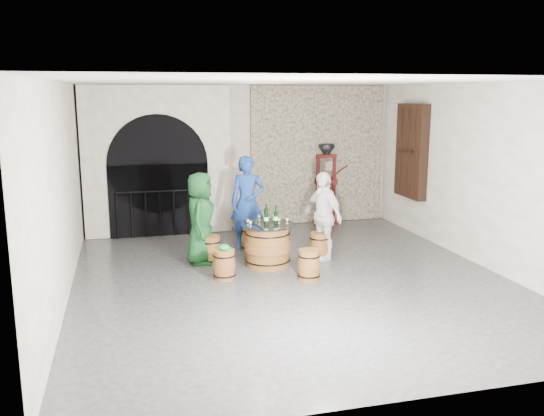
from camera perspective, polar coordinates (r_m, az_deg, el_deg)
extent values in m
plane|color=#2D2D30|center=(9.64, 1.84, -6.99)|extent=(8.00, 8.00, 0.00)
plane|color=silver|center=(13.11, -3.03, 5.09)|extent=(8.00, 0.00, 8.00)
plane|color=silver|center=(5.62, 13.47, -3.82)|extent=(8.00, 0.00, 8.00)
plane|color=silver|center=(8.94, -20.17, 1.42)|extent=(0.00, 8.00, 8.00)
plane|color=silver|center=(10.77, 20.10, 3.02)|extent=(0.00, 8.00, 8.00)
plane|color=beige|center=(9.15, 1.97, 12.39)|extent=(8.00, 8.00, 0.00)
cube|color=tan|center=(13.52, 4.55, 5.26)|extent=(3.20, 0.12, 3.18)
cube|color=silver|center=(12.63, -11.31, 4.64)|extent=(3.10, 0.50, 3.18)
cube|color=black|center=(12.49, -11.09, 0.74)|extent=(2.10, 0.03, 1.55)
cylinder|color=black|center=(12.37, -11.23, 4.27)|extent=(2.10, 0.03, 2.10)
cylinder|color=black|center=(12.39, -11.11, 1.62)|extent=(1.79, 0.04, 0.04)
cylinder|color=black|center=(12.46, -15.12, -0.80)|extent=(0.02, 0.02, 0.98)
cylinder|color=black|center=(12.46, -13.75, -0.73)|extent=(0.02, 0.02, 0.98)
cylinder|color=black|center=(12.47, -12.38, -0.67)|extent=(0.02, 0.02, 0.98)
cylinder|color=black|center=(12.48, -11.02, -0.60)|extent=(0.02, 0.02, 0.98)
cylinder|color=black|center=(12.50, -9.66, -0.53)|extent=(0.02, 0.02, 0.98)
cylinder|color=black|center=(12.52, -8.30, -0.46)|extent=(0.02, 0.02, 0.98)
cylinder|color=black|center=(12.56, -6.96, -0.39)|extent=(0.02, 0.02, 0.98)
cube|color=black|center=(12.73, 13.66, 5.50)|extent=(0.20, 1.10, 2.00)
cube|color=black|center=(12.71, 13.46, 5.50)|extent=(0.06, 0.88, 1.76)
cube|color=black|center=(12.72, 13.58, 5.50)|extent=(0.22, 0.92, 0.06)
cube|color=black|center=(12.47, 14.20, 5.35)|extent=(0.22, 0.06, 1.80)
cube|color=black|center=(12.72, 13.58, 5.50)|extent=(0.22, 0.06, 1.80)
cube|color=black|center=(12.97, 12.98, 5.64)|extent=(0.22, 0.06, 1.80)
cylinder|color=brown|center=(10.23, -0.45, -3.79)|extent=(0.76, 0.76, 0.72)
cylinder|color=brown|center=(10.23, -0.45, -3.79)|extent=(0.81, 0.81, 0.16)
torus|color=black|center=(10.30, -0.45, -5.10)|extent=(0.81, 0.81, 0.02)
torus|color=black|center=(10.17, -0.45, -2.46)|extent=(0.81, 0.81, 0.02)
cylinder|color=brown|center=(10.14, -0.45, -1.77)|extent=(0.77, 0.77, 0.02)
cylinder|color=black|center=(10.13, -0.45, -1.64)|extent=(0.99, 0.99, 0.01)
cylinder|color=brown|center=(10.45, -6.10, -4.18)|extent=(0.34, 0.34, 0.49)
cylinder|color=brown|center=(10.45, -6.10, -4.18)|extent=(0.36, 0.36, 0.11)
torus|color=black|center=(10.50, -6.08, -5.05)|extent=(0.38, 0.38, 0.02)
torus|color=black|center=(10.41, -6.12, -3.30)|extent=(0.38, 0.38, 0.02)
cylinder|color=brown|center=(10.39, -6.13, -2.83)|extent=(0.35, 0.35, 0.02)
cylinder|color=brown|center=(11.22, -2.07, -3.04)|extent=(0.34, 0.34, 0.49)
cylinder|color=brown|center=(11.22, -2.07, -3.04)|extent=(0.36, 0.36, 0.11)
torus|color=black|center=(11.26, -2.06, -3.85)|extent=(0.38, 0.38, 0.02)
torus|color=black|center=(11.18, -2.07, -2.22)|extent=(0.38, 0.38, 0.02)
cylinder|color=brown|center=(11.16, -2.08, -1.78)|extent=(0.35, 0.35, 0.02)
cylinder|color=brown|center=(10.68, 4.72, -3.82)|extent=(0.34, 0.34, 0.49)
cylinder|color=brown|center=(10.68, 4.72, -3.82)|extent=(0.36, 0.36, 0.11)
torus|color=black|center=(10.72, 4.71, -4.67)|extent=(0.38, 0.38, 0.02)
torus|color=black|center=(10.64, 4.74, -2.96)|extent=(0.38, 0.38, 0.02)
cylinder|color=brown|center=(10.61, 4.75, -2.50)|extent=(0.35, 0.35, 0.02)
cylinder|color=brown|center=(9.54, 3.68, -5.68)|extent=(0.34, 0.34, 0.49)
cylinder|color=brown|center=(9.54, 3.68, -5.68)|extent=(0.36, 0.36, 0.11)
torus|color=black|center=(9.59, 3.67, -6.63)|extent=(0.38, 0.38, 0.02)
torus|color=black|center=(9.49, 3.69, -4.72)|extent=(0.38, 0.38, 0.02)
cylinder|color=brown|center=(9.47, 3.70, -4.21)|extent=(0.35, 0.35, 0.02)
cylinder|color=brown|center=(9.57, -4.74, -5.64)|extent=(0.34, 0.34, 0.49)
cylinder|color=brown|center=(9.57, -4.74, -5.64)|extent=(0.36, 0.36, 0.11)
torus|color=black|center=(9.61, -4.73, -6.59)|extent=(0.38, 0.38, 0.02)
torus|color=black|center=(9.52, -4.76, -4.69)|extent=(0.38, 0.38, 0.02)
cylinder|color=brown|center=(9.49, -4.77, -4.18)|extent=(0.35, 0.35, 0.02)
ellipsoid|color=#0D9136|center=(9.48, -4.77, -3.89)|extent=(0.18, 0.18, 0.10)
cylinder|color=#0D9136|center=(9.48, -4.26, -4.13)|extent=(0.12, 0.12, 0.01)
imported|color=#12411C|center=(10.36, -7.09, -1.02)|extent=(0.74, 0.93, 1.66)
imported|color=navy|center=(11.30, -2.44, 0.56)|extent=(0.72, 0.52, 1.83)
imported|color=white|center=(10.57, 5.06, -0.79)|extent=(0.71, 1.04, 1.63)
cylinder|color=black|center=(10.07, -0.57, -1.02)|extent=(0.07, 0.07, 0.22)
cylinder|color=white|center=(10.08, -0.57, -1.08)|extent=(0.08, 0.08, 0.06)
cone|color=black|center=(10.05, -0.57, -0.33)|extent=(0.07, 0.07, 0.05)
cylinder|color=black|center=(10.04, -0.57, -0.02)|extent=(0.03, 0.03, 0.07)
cylinder|color=black|center=(10.11, 0.37, -0.98)|extent=(0.07, 0.07, 0.22)
cylinder|color=white|center=(10.11, 0.37, -1.04)|extent=(0.08, 0.08, 0.06)
cone|color=black|center=(10.08, 0.37, -0.29)|extent=(0.07, 0.07, 0.05)
cylinder|color=black|center=(10.07, 0.37, 0.02)|extent=(0.03, 0.03, 0.07)
cylinder|color=black|center=(10.29, -0.59, -0.76)|extent=(0.07, 0.07, 0.22)
cylinder|color=white|center=(10.29, -0.59, -0.81)|extent=(0.08, 0.08, 0.06)
cone|color=black|center=(10.27, -0.60, -0.08)|extent=(0.07, 0.07, 0.05)
cylinder|color=black|center=(10.25, -0.60, 0.23)|extent=(0.03, 0.03, 0.07)
cylinder|color=brown|center=(12.55, -2.87, -1.25)|extent=(0.42, 0.42, 0.59)
cylinder|color=brown|center=(12.55, -2.87, -1.25)|extent=(0.45, 0.45, 0.13)
torus|color=black|center=(12.59, -2.86, -2.13)|extent=(0.46, 0.46, 0.02)
torus|color=black|center=(12.50, -2.88, -0.35)|extent=(0.46, 0.46, 0.02)
cylinder|color=brown|center=(12.48, -2.88, 0.12)|extent=(0.43, 0.43, 0.02)
cube|color=#4E0F0D|center=(13.60, 5.29, -1.34)|extent=(0.53, 0.44, 0.10)
cube|color=#4E0F0D|center=(13.42, 5.37, 2.64)|extent=(0.48, 0.32, 0.12)
cube|color=#4E0F0D|center=(13.34, 5.41, 5.14)|extent=(0.47, 0.14, 0.07)
cylinder|color=black|center=(13.49, 5.33, 0.90)|extent=(0.06, 0.06, 0.98)
cylinder|color=black|center=(13.32, 5.43, 6.11)|extent=(0.37, 0.37, 0.09)
cone|color=black|center=(13.33, 5.42, 5.60)|extent=(0.37, 0.37, 0.20)
cube|color=#4E0F0D|center=(13.39, 4.55, 1.90)|extent=(0.07, 0.07, 1.57)
cube|color=#4E0F0D|center=(13.50, 6.15, 1.96)|extent=(0.07, 0.07, 1.57)
cylinder|color=#4E0F0D|center=(13.44, 6.64, 3.60)|extent=(0.42, 0.05, 0.31)
cube|color=silver|center=(13.56, 5.65, 4.20)|extent=(0.18, 0.10, 0.22)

